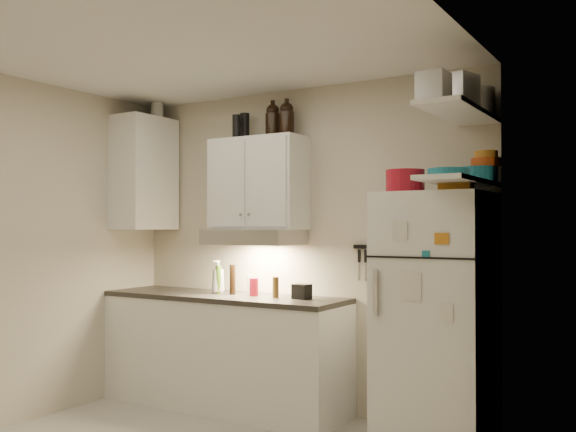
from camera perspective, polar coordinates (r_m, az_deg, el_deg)
The scene contains 35 objects.
ceiling at distance 4.16m, azimuth -9.77°, elevation 14.93°, with size 3.20×3.00×0.02m, color silver.
back_wall at distance 5.23m, azimuth 1.14°, elevation -2.86°, with size 3.20×0.02×2.60m, color beige.
left_wall at distance 5.20m, azimuth -23.31°, elevation -2.79°, with size 0.02×3.00×2.60m, color beige.
right_wall at distance 3.18m, azimuth 12.61°, elevation -4.03°, with size 0.02×3.00×2.60m, color beige.
base_cabinet at distance 5.38m, azimuth -5.75°, elevation -12.04°, with size 2.10×0.60×0.88m, color white.
countertop at distance 5.31m, azimuth -5.74°, elevation -7.16°, with size 2.10×0.62×0.04m, color #2E2B27.
upper_cabinet at distance 5.25m, azimuth -2.66°, elevation 2.87°, with size 0.80×0.33×0.75m, color white.
side_cabinet at distance 5.87m, azimuth -12.64°, elevation 3.71°, with size 0.33×0.55×1.00m, color white.
range_hood at distance 5.19m, azimuth -3.06°, elevation -1.88°, with size 0.76×0.46×0.12m, color silver.
fridge at distance 4.44m, azimuth 13.05°, elevation -9.01°, with size 0.70×0.68×1.70m, color white.
shelf_hi at distance 4.27m, azimuth 14.98°, elevation 8.88°, with size 0.30×0.95×0.03m, color white.
shelf_lo at distance 4.21m, azimuth 15.01°, elevation 2.98°, with size 0.30×0.95×0.03m, color white.
knife_strip at distance 4.90m, azimuth 8.10°, elevation -2.75°, with size 0.42×0.02×0.03m, color black.
dutch_oven at distance 4.29m, azimuth 10.37°, elevation 3.07°, with size 0.25×0.25×0.15m, color #A41325.
book_stack at distance 4.22m, azimuth 14.74°, elevation 2.71°, with size 0.20×0.24×0.08m, color orange.
spice_jar at distance 4.28m, azimuth 14.23°, elevation 2.85°, with size 0.07×0.07×0.11m, color silver.
stock_pot at distance 4.60m, azimuth 16.25°, elevation 9.59°, with size 0.27×0.27×0.19m, color silver.
tin_a at distance 4.27m, azimuth 14.79°, elevation 10.57°, with size 0.22×0.20×0.22m, color #AAAAAD.
tin_b at distance 3.95m, azimuth 12.81°, elevation 11.15°, with size 0.17×0.17×0.17m, color #AAAAAD.
bowl_teal at distance 4.51m, azimuth 16.60°, elevation 3.55°, with size 0.25×0.25×0.10m, color teal.
bowl_orange at distance 4.54m, azimuth 17.19°, elevation 4.53°, with size 0.20×0.20×0.06m, color #C04312.
bowl_yellow at distance 4.55m, azimuth 17.19°, elevation 5.22°, with size 0.16×0.16×0.05m, color #BB7B21.
plates at distance 4.17m, azimuth 14.06°, elevation 3.67°, with size 0.26×0.26×0.06m, color teal.
growler_a at distance 5.31m, azimuth -1.37°, elevation 8.47°, with size 0.12×0.12×0.29m, color black, non-canonical shape.
growler_b at distance 5.20m, azimuth -0.11°, elevation 8.63°, with size 0.12×0.12×0.28m, color black, non-canonical shape.
thermos_a at distance 5.36m, azimuth -4.59°, elevation 7.90°, with size 0.07×0.07×0.20m, color black.
thermos_b at distance 5.46m, azimuth -3.86°, elevation 7.90°, with size 0.08×0.08×0.23m, color black.
side_jar at distance 6.01m, azimuth -11.57°, elevation 9.12°, with size 0.11×0.11×0.15m, color silver.
soap_bottle at distance 5.37m, azimuth -6.24°, elevation -5.24°, with size 0.12×0.12×0.31m, color white.
pepper_mill at distance 5.03m, azimuth -1.11°, elevation -6.35°, with size 0.05×0.05×0.16m, color brown.
oil_bottle at distance 5.34m, azimuth -6.19°, elevation -5.64°, with size 0.05×0.05×0.24m, color #406519.
vinegar_bottle at distance 5.28m, azimuth -4.95°, elevation -5.65°, with size 0.05×0.05×0.24m, color black.
clear_bottle at distance 5.29m, azimuth -3.37°, elevation -6.09°, with size 0.05×0.05×0.16m, color silver.
red_jar at distance 5.16m, azimuth -3.05°, elevation -6.32°, with size 0.07×0.07×0.14m, color #A41325.
caddy at distance 4.94m, azimuth 1.23°, elevation -6.73°, with size 0.13×0.10×0.11m, color black.
Camera 1 is at (2.63, -3.01, 1.47)m, focal length 40.00 mm.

